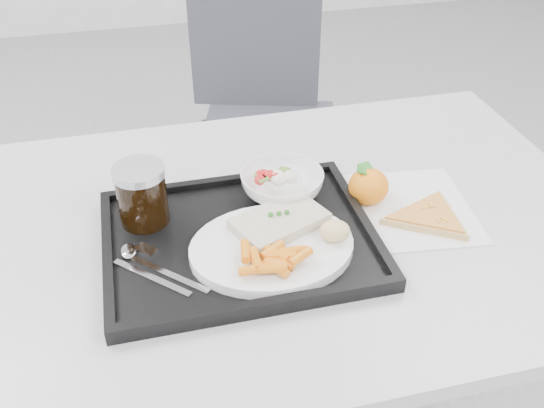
% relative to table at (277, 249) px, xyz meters
% --- Properties ---
extents(table, '(1.20, 0.80, 0.75)m').
position_rel_table_xyz_m(table, '(0.00, 0.00, 0.00)').
color(table, '#B8B8BA').
rests_on(table, ground).
extents(chair, '(0.52, 0.52, 0.93)m').
position_rel_table_xyz_m(chair, '(0.18, 0.90, -0.15)').
color(chair, '#3B3C44').
rests_on(chair, ground).
extents(tray, '(0.45, 0.35, 0.03)m').
position_rel_table_xyz_m(tray, '(-0.08, -0.05, 0.08)').
color(tray, black).
rests_on(tray, table).
extents(dinner_plate, '(0.27, 0.27, 0.02)m').
position_rel_table_xyz_m(dinner_plate, '(-0.04, -0.10, 0.09)').
color(dinner_plate, white).
rests_on(dinner_plate, tray).
extents(fish_fillet, '(0.18, 0.14, 0.03)m').
position_rel_table_xyz_m(fish_fillet, '(-0.01, -0.06, 0.11)').
color(fish_fillet, beige).
rests_on(fish_fillet, dinner_plate).
extents(bread_roll, '(0.06, 0.06, 0.03)m').
position_rel_table_xyz_m(bread_roll, '(0.07, -0.11, 0.12)').
color(bread_roll, '#D5B378').
rests_on(bread_roll, dinner_plate).
extents(salad_bowl, '(0.15, 0.15, 0.05)m').
position_rel_table_xyz_m(salad_bowl, '(0.02, 0.06, 0.11)').
color(salad_bowl, white).
rests_on(salad_bowl, tray).
extents(cola_glass, '(0.09, 0.09, 0.11)m').
position_rel_table_xyz_m(cola_glass, '(-0.23, 0.04, 0.14)').
color(cola_glass, black).
rests_on(cola_glass, tray).
extents(cutlery, '(0.14, 0.15, 0.01)m').
position_rel_table_xyz_m(cutlery, '(-0.23, -0.09, 0.08)').
color(cutlery, silver).
rests_on(cutlery, tray).
extents(napkin, '(0.28, 0.27, 0.00)m').
position_rel_table_xyz_m(napkin, '(0.23, -0.02, 0.07)').
color(napkin, white).
rests_on(napkin, table).
extents(tangerine, '(0.09, 0.09, 0.07)m').
position_rel_table_xyz_m(tangerine, '(0.18, 0.02, 0.10)').
color(tangerine, yellow).
rests_on(tangerine, napkin).
extents(pizza_slice, '(0.20, 0.20, 0.02)m').
position_rel_table_xyz_m(pizza_slice, '(0.26, -0.07, 0.08)').
color(pizza_slice, tan).
rests_on(pizza_slice, napkin).
extents(carrot_pile, '(0.12, 0.08, 0.02)m').
position_rel_table_xyz_m(carrot_pile, '(-0.05, -0.15, 0.11)').
color(carrot_pile, orange).
rests_on(carrot_pile, dinner_plate).
extents(salad_contents, '(0.08, 0.05, 0.02)m').
position_rel_table_xyz_m(salad_contents, '(0.01, 0.07, 0.12)').
color(salad_contents, red).
rests_on(salad_contents, salad_bowl).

